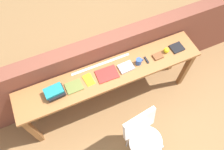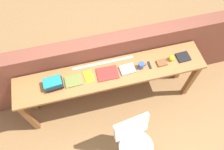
{
  "view_description": "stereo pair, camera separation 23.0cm",
  "coord_description": "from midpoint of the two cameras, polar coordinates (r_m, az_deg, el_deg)",
  "views": [
    {
      "loc": [
        -0.55,
        -1.02,
        3.29
      ],
      "look_at": [
        0.0,
        0.25,
        0.9
      ],
      "focal_mm": 35.0,
      "sensor_mm": 36.0,
      "label": 1
    },
    {
      "loc": [
        -0.34,
        -1.09,
        3.29
      ],
      "look_at": [
        0.0,
        0.25,
        0.9
      ],
      "focal_mm": 35.0,
      "sensor_mm": 36.0,
      "label": 2
    }
  ],
  "objects": [
    {
      "name": "ground_plane",
      "position": [
        3.48,
        -0.24,
        -10.87
      ],
      "size": [
        40.0,
        40.0,
        0.0
      ],
      "primitive_type": "plane",
      "color": "olive"
    },
    {
      "name": "brick_wall_back",
      "position": [
        3.24,
        -4.81,
        2.41
      ],
      "size": [
        6.0,
        0.2,
        1.14
      ],
      "primitive_type": "cube",
      "color": "brown",
      "rests_on": "ground"
    },
    {
      "name": "sideboard",
      "position": [
        2.92,
        -2.64,
        -0.95
      ],
      "size": [
        2.5,
        0.44,
        0.88
      ],
      "color": "#996033",
      "rests_on": "ground"
    },
    {
      "name": "chair_white_moulded",
      "position": [
        2.87,
        5.85,
        -15.69
      ],
      "size": [
        0.5,
        0.51,
        0.89
      ],
      "color": "white",
      "rests_on": "ground"
    },
    {
      "name": "book_stack_leftmost",
      "position": [
        2.73,
        -17.05,
        -4.47
      ],
      "size": [
        0.24,
        0.18,
        0.1
      ],
      "color": "navy",
      "rests_on": "sideboard"
    },
    {
      "name": "magazine_cycling",
      "position": [
        2.75,
        -12.23,
        -3.13
      ],
      "size": [
        0.21,
        0.17,
        0.02
      ],
      "primitive_type": "cube",
      "rotation": [
        0.0,
        0.0,
        0.03
      ],
      "color": "olive",
      "rests_on": "sideboard"
    },
    {
      "name": "pamphlet_pile_colourful",
      "position": [
        2.77,
        -8.49,
        -1.35
      ],
      "size": [
        0.13,
        0.18,
        0.01
      ],
      "color": "green",
      "rests_on": "sideboard"
    },
    {
      "name": "book_open_centre",
      "position": [
        2.78,
        -3.65,
        0.06
      ],
      "size": [
        0.28,
        0.21,
        0.02
      ],
      "primitive_type": "cube",
      "rotation": [
        0.0,
        0.0,
        -0.02
      ],
      "color": "red",
      "rests_on": "sideboard"
    },
    {
      "name": "book_grey_hardcover",
      "position": [
        2.83,
        1.36,
        1.91
      ],
      "size": [
        0.2,
        0.15,
        0.03
      ],
      "primitive_type": "cube",
      "rotation": [
        0.0,
        0.0,
        0.05
      ],
      "color": "#9E9EA3",
      "rests_on": "sideboard"
    },
    {
      "name": "mug",
      "position": [
        2.85,
        4.75,
        3.4
      ],
      "size": [
        0.11,
        0.08,
        0.09
      ],
      "color": "#2D4C8C",
      "rests_on": "sideboard"
    },
    {
      "name": "multitool_folded",
      "position": [
        2.91,
        6.8,
        3.75
      ],
      "size": [
        0.02,
        0.11,
        0.02
      ],
      "primitive_type": "cube",
      "rotation": [
        0.0,
        0.0,
        -0.01
      ],
      "color": "black",
      "rests_on": "sideboard"
    },
    {
      "name": "leather_journal_brown",
      "position": [
        2.97,
        9.74,
        4.73
      ],
      "size": [
        0.13,
        0.1,
        0.02
      ],
      "primitive_type": "cube",
      "rotation": [
        0.0,
        0.0,
        0.03
      ],
      "color": "brown",
      "rests_on": "sideboard"
    },
    {
      "name": "sports_ball_small",
      "position": [
        3.01,
        11.93,
        6.2
      ],
      "size": [
        0.07,
        0.07,
        0.07
      ],
      "primitive_type": "sphere",
      "color": "yellow",
      "rests_on": "sideboard"
    },
    {
      "name": "book_repair_rightmost",
      "position": [
        3.11,
        14.58,
        6.78
      ],
      "size": [
        0.18,
        0.16,
        0.02
      ],
      "primitive_type": "cube",
      "rotation": [
        0.0,
        0.0,
        0.04
      ],
      "color": "black",
      "rests_on": "sideboard"
    },
    {
      "name": "ruler_metal_back_edge",
      "position": [
        2.88,
        -5.23,
        2.68
      ],
      "size": [
        0.82,
        0.03,
        0.0
      ],
      "primitive_type": "cube",
      "color": "silver",
      "rests_on": "sideboard"
    }
  ]
}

